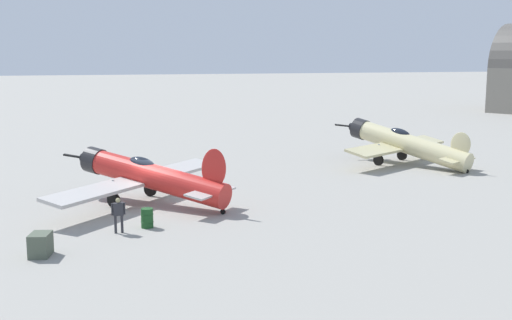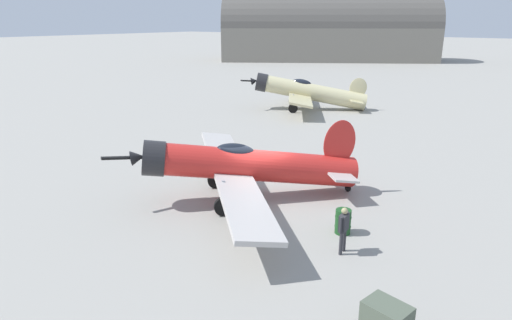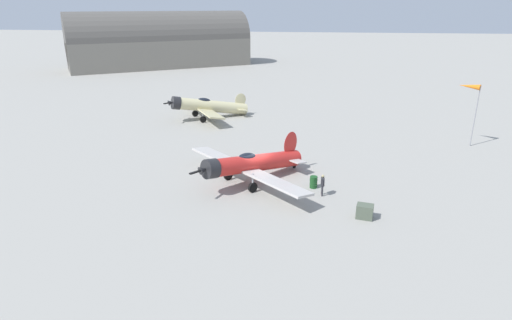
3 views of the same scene
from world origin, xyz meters
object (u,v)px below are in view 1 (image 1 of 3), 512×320
object	(u,v)px
ground_crew_mechanic	(118,212)
fuel_drum	(147,218)
airplane_foreground	(148,176)
equipment_crate	(40,245)
airplane_mid_apron	(405,143)

from	to	relation	value
ground_crew_mechanic	fuel_drum	world-z (taller)	ground_crew_mechanic
airplane_foreground	fuel_drum	bearing A→B (deg)	127.60
fuel_drum	equipment_crate	bearing A→B (deg)	-143.44
ground_crew_mechanic	equipment_crate	distance (m)	4.34
airplane_mid_apron	ground_crew_mechanic	xyz separation A→B (m)	(-21.38, -13.98, -0.58)
equipment_crate	airplane_foreground	bearing A→B (deg)	58.95
equipment_crate	ground_crew_mechanic	bearing A→B (deg)	40.40
ground_crew_mechanic	fuel_drum	size ratio (longest dim) A/B	1.78
airplane_foreground	equipment_crate	world-z (taller)	airplane_foreground
airplane_mid_apron	fuel_drum	distance (m)	24.08
airplane_mid_apron	ground_crew_mechanic	bearing A→B (deg)	90.87
airplane_mid_apron	fuel_drum	xyz separation A→B (m)	(-20.02, -13.33, -1.13)
airplane_foreground	equipment_crate	size ratio (longest dim) A/B	8.87
equipment_crate	fuel_drum	bearing A→B (deg)	36.56
equipment_crate	airplane_mid_apron	bearing A→B (deg)	34.22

